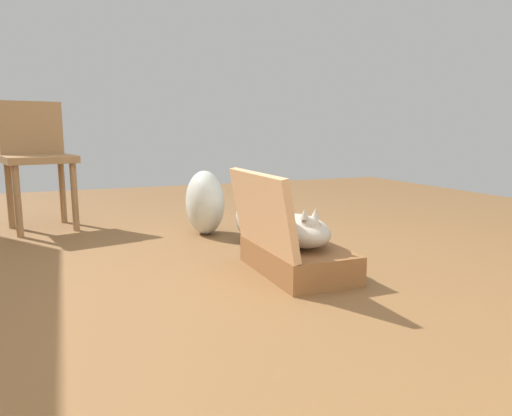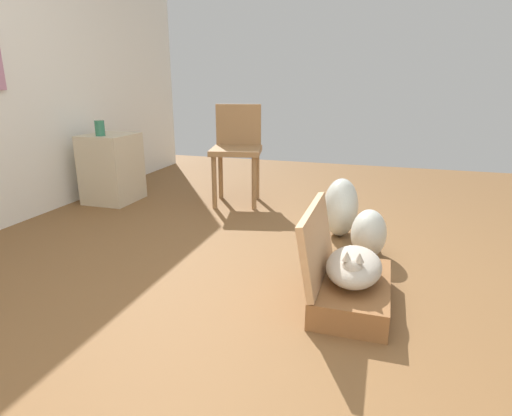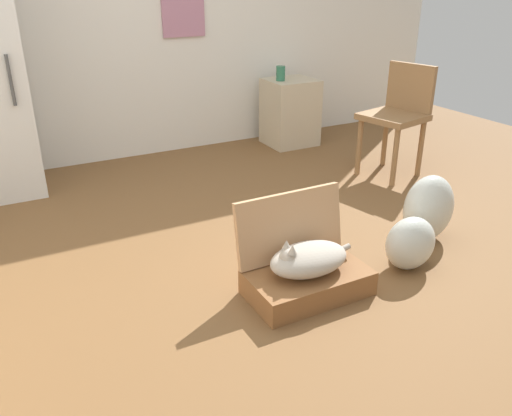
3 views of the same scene
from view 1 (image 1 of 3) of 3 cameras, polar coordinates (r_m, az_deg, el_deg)
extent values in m
plane|color=brown|center=(2.28, -8.07, -8.68)|extent=(7.68, 7.68, 0.00)
cube|color=brown|center=(2.37, 5.06, -6.15)|extent=(0.64, 0.37, 0.14)
cube|color=tan|center=(2.23, 0.67, -0.37)|extent=(0.64, 0.10, 0.37)
ellipsoid|color=#B2A899|center=(2.34, 5.11, -2.72)|extent=(0.44, 0.28, 0.15)
sphere|color=#B2A899|center=(2.22, 6.56, -2.39)|extent=(0.11, 0.11, 0.11)
cone|color=#B2A899|center=(2.22, 7.25, -0.65)|extent=(0.05, 0.05, 0.05)
cone|color=#B2A899|center=(2.20, 5.92, -0.76)|extent=(0.05, 0.05, 0.05)
cylinder|color=#B2A899|center=(2.50, 2.15, -2.69)|extent=(0.20, 0.03, 0.07)
ellipsoid|color=silver|center=(2.96, -0.14, -1.16)|extent=(0.31, 0.23, 0.32)
ellipsoid|color=silver|center=(3.21, -6.23, 0.67)|extent=(0.36, 0.26, 0.44)
cylinder|color=olive|center=(3.47, -27.02, 0.70)|extent=(0.04, 0.04, 0.48)
cylinder|color=olive|center=(3.53, -21.22, 1.24)|extent=(0.04, 0.04, 0.48)
cylinder|color=olive|center=(3.82, -27.79, 1.36)|extent=(0.04, 0.04, 0.48)
cylinder|color=olive|center=(3.88, -22.50, 1.84)|extent=(0.04, 0.04, 0.48)
cube|color=olive|center=(3.64, -24.92, 5.43)|extent=(0.54, 0.54, 0.05)
cube|color=olive|center=(3.84, -25.69, 8.78)|extent=(0.13, 0.43, 0.38)
camera|label=2|loc=(1.23, 71.13, 22.98)|focal=29.48mm
camera|label=3|loc=(3.22, 58.01, 20.92)|focal=36.67mm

